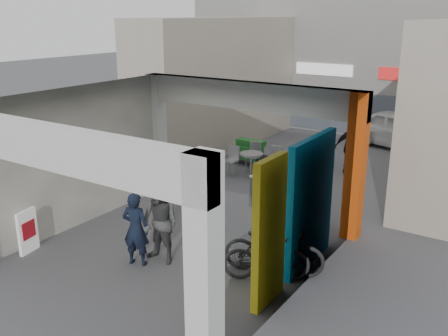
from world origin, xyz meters
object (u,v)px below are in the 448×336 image
Objects in this scene: cafe_set at (252,164)px; bicycle_front at (274,249)px; man_elderly at (313,197)px; man_back_turned at (160,223)px; produce_stand at (248,155)px; white_van at (403,130)px; man_crates at (351,147)px; bicycle_rear at (266,256)px; border_collie at (207,249)px; man_with_dog at (136,229)px.

cafe_set is 6.69m from bicycle_front.
man_elderly is at bearing -41.67° from cafe_set.
produce_stand is at bearing 109.23° from man_back_turned.
bicycle_front is at bearing -55.86° from cafe_set.
white_van is (1.81, 12.54, -0.17)m from man_back_turned.
man_elderly is 5.03m from man_crates.
man_elderly is 0.86× the size of bicycle_front.
produce_stand is at bearing 3.59° from bicycle_rear.
man_crates reaches higher than cafe_set.
man_back_turned reaches higher than border_collie.
man_elderly is (4.27, -4.11, 0.56)m from produce_stand.
man_crates is (1.22, 8.25, 0.00)m from man_back_turned.
bicycle_rear is at bearing -67.52° from produce_stand.
man_crates reaches higher than man_elderly.
cafe_set is at bearing 2.94° from bicycle_rear.
bicycle_front is (0.21, -2.38, -0.35)m from man_elderly.
man_with_dog is at bearing 79.56° from bicycle_rear.
white_van is at bearing 61.50° from cafe_set.
bicycle_front is (1.03, -7.34, -0.37)m from man_crates.
man_back_turned reaches higher than man_elderly.
man_with_dog is at bearing -133.95° from man_back_turned.
white_van is at bearing 84.32° from man_back_turned.
cafe_set is at bearing 105.64° from man_back_turned.
bicycle_rear reaches higher than produce_stand.
border_collie is at bearing -157.32° from man_with_dog.
bicycle_rear is at bearing -160.45° from white_van.
man_with_dog is 0.52m from man_back_turned.
border_collie is 7.68m from man_crates.
border_collie is at bearing 82.45° from bicycle_front.
white_van is (1.02, 11.93, 0.46)m from border_collie.
man_crates is 0.88× the size of bicycle_front.
man_crates reaches higher than border_collie.
produce_stand is at bearing 159.31° from white_van.
man_with_dog reaches higher than produce_stand.
bicycle_front reaches higher than bicycle_rear.
bicycle_front reaches higher than cafe_set.
man_elderly reaches higher than bicycle_rear.
man_elderly is (3.55, -3.16, 0.55)m from cafe_set.
border_collie is 1.52m from bicycle_front.
man_with_dog is 4.37m from man_elderly.
man_elderly is 1.02× the size of bicycle_rear.
man_elderly reaches higher than white_van.
bicycle_rear is (0.01, -0.34, -0.02)m from bicycle_front.
cafe_set is 1.19m from produce_stand.
bicycle_front is at bearing 24.49° from man_back_turned.
man_with_dog is 0.78× the size of bicycle_front.
border_collie is (3.01, -6.79, -0.05)m from produce_stand.
white_van is (4.03, 5.14, 0.41)m from produce_stand.
produce_stand is at bearing 127.06° from cafe_set.
man_crates is at bearing -11.33° from bicycle_front.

